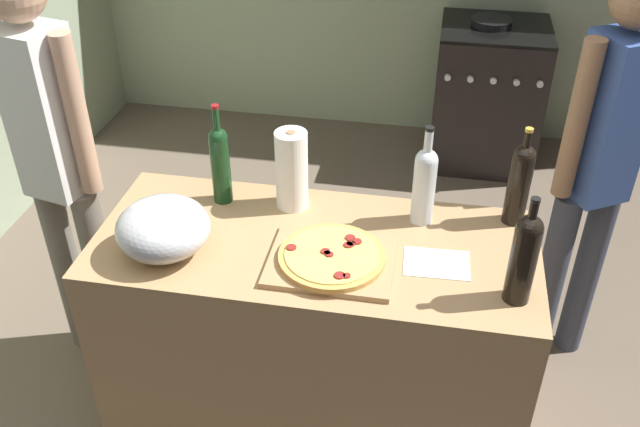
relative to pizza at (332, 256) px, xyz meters
The scene contains 14 objects.
ground_plane 1.46m from the pizza, 88.95° to the left, with size 4.66×3.80×0.02m, color #6B5B4C.
counter 0.49m from the pizza, 126.77° to the left, with size 1.48×0.65×0.89m, color tan.
cutting_board 0.02m from the pizza, 148.29° to the right, with size 0.40×0.32×0.02m, color tan.
pizza is the anchor object (origin of this frame).
mixing_bowl 0.55m from the pizza, behind, with size 0.30×0.30×0.18m.
paper_towel_roll 0.38m from the pizza, 122.36° to the left, with size 0.11×0.11×0.30m.
wine_bottle_dark 0.69m from the pizza, 31.10° to the left, with size 0.08×0.08×0.36m.
wine_bottle_clear 0.59m from the pizza, ahead, with size 0.08×0.08×0.36m.
wine_bottle_green 0.55m from the pizza, 146.72° to the left, with size 0.07×0.07×0.38m.
wine_bottle_amber 0.42m from the pizza, 47.97° to the left, with size 0.08×0.08×0.36m.
recipe_sheet 0.34m from the pizza, 10.34° to the left, with size 0.21×0.15×0.00m, color white.
stove 2.49m from the pizza, 76.20° to the left, with size 0.64×0.61×0.92m.
person_in_stripes 1.15m from the pizza, 163.46° to the left, with size 0.37×0.24×1.70m.
person_in_red 1.12m from the pizza, 36.85° to the left, with size 0.32×0.27×1.69m.
Camera 1 is at (0.26, -1.24, 2.29)m, focal length 39.14 mm.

